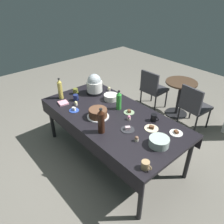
# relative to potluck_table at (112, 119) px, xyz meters

# --- Properties ---
(ground) EXTENTS (9.00, 9.00, 0.00)m
(ground) POSITION_rel_potluck_table_xyz_m (0.00, 0.00, -0.69)
(ground) COLOR slate
(potluck_table) EXTENTS (2.20, 1.10, 0.75)m
(potluck_table) POSITION_rel_potluck_table_xyz_m (0.00, 0.00, 0.00)
(potluck_table) COLOR black
(potluck_table) RESTS_ON ground
(frosted_layer_cake) EXTENTS (0.31, 0.31, 0.13)m
(frosted_layer_cake) POSITION_rel_potluck_table_xyz_m (-0.09, -0.18, 0.12)
(frosted_layer_cake) COLOR silver
(frosted_layer_cake) RESTS_ON potluck_table
(slow_cooker) EXTENTS (0.27, 0.27, 0.34)m
(slow_cooker) POSITION_rel_potluck_table_xyz_m (-0.71, 0.23, 0.22)
(slow_cooker) COLOR black
(slow_cooker) RESTS_ON potluck_table
(glass_salad_bowl) EXTENTS (0.24, 0.24, 0.10)m
(glass_salad_bowl) POSITION_rel_potluck_table_xyz_m (0.85, -0.02, 0.11)
(glass_salad_bowl) COLOR #B2C6BC
(glass_salad_bowl) RESTS_ON potluck_table
(ceramic_snack_bowl) EXTENTS (0.22, 0.22, 0.09)m
(ceramic_snack_bowl) POSITION_rel_potluck_table_xyz_m (-0.36, 0.29, 0.11)
(ceramic_snack_bowl) COLOR silver
(ceramic_snack_bowl) RESTS_ON potluck_table
(dessert_plate_cream) EXTENTS (0.18, 0.18, 0.04)m
(dessert_plate_cream) POSITION_rel_potluck_table_xyz_m (0.58, 0.17, 0.07)
(dessert_plate_cream) COLOR beige
(dessert_plate_cream) RESTS_ON potluck_table
(dessert_plate_charcoal) EXTENTS (0.18, 0.18, 0.05)m
(dessert_plate_charcoal) POSITION_rel_potluck_table_xyz_m (0.40, -0.08, 0.07)
(dessert_plate_charcoal) COLOR #2D2D33
(dessert_plate_charcoal) RESTS_ON potluck_table
(dessert_plate_white) EXTENTS (0.17, 0.17, 0.04)m
(dessert_plate_white) POSITION_rel_potluck_table_xyz_m (0.85, 0.33, 0.07)
(dessert_plate_white) COLOR white
(dessert_plate_white) RESTS_ON potluck_table
(dessert_plate_sage) EXTENTS (0.15, 0.15, 0.04)m
(dessert_plate_sage) POSITION_rel_potluck_table_xyz_m (0.11, 0.23, 0.07)
(dessert_plate_sage) COLOR #8CA87F
(dessert_plate_sage) RESTS_ON potluck_table
(dessert_plate_cobalt) EXTENTS (0.14, 0.14, 0.06)m
(dessert_plate_cobalt) POSITION_rel_potluck_table_xyz_m (-0.45, -0.34, 0.08)
(dessert_plate_cobalt) COLOR #2D4CB2
(dessert_plate_cobalt) RESTS_ON potluck_table
(cupcake_rose) EXTENTS (0.05, 0.05, 0.07)m
(cupcake_rose) POSITION_rel_potluck_table_xyz_m (-0.63, 0.48, 0.09)
(cupcake_rose) COLOR beige
(cupcake_rose) RESTS_ON potluck_table
(cupcake_berry) EXTENTS (0.05, 0.05, 0.07)m
(cupcake_berry) POSITION_rel_potluck_table_xyz_m (0.62, -0.15, 0.09)
(cupcake_berry) COLOR beige
(cupcake_berry) RESTS_ON potluck_table
(cupcake_lemon) EXTENTS (0.05, 0.05, 0.07)m
(cupcake_lemon) POSITION_rel_potluck_table_xyz_m (0.24, 0.10, 0.09)
(cupcake_lemon) COLOR beige
(cupcake_lemon) RESTS_ON potluck_table
(cupcake_vanilla) EXTENTS (0.05, 0.05, 0.07)m
(cupcake_vanilla) POSITION_rel_potluck_table_xyz_m (-0.57, -0.23, 0.09)
(cupcake_vanilla) COLOR beige
(cupcake_vanilla) RESTS_ON potluck_table
(soda_bottle_cola) EXTENTS (0.09, 0.09, 0.34)m
(soda_bottle_cola) POSITION_rel_potluck_table_xyz_m (0.21, -0.36, 0.22)
(soda_bottle_cola) COLOR #33190F
(soda_bottle_cola) RESTS_ON potluck_table
(soda_bottle_ginger_ale) EXTENTS (0.07, 0.07, 0.34)m
(soda_bottle_ginger_ale) POSITION_rel_potluck_table_xyz_m (-0.92, -0.29, 0.22)
(soda_bottle_ginger_ale) COLOR gold
(soda_bottle_ginger_ale) RESTS_ON potluck_table
(soda_bottle_lime_soda) EXTENTS (0.08, 0.08, 0.30)m
(soda_bottle_lime_soda) POSITION_rel_potluck_table_xyz_m (-0.06, 0.19, 0.20)
(soda_bottle_lime_soda) COLOR green
(soda_bottle_lime_soda) RESTS_ON potluck_table
(coffee_mug_navy) EXTENTS (0.12, 0.08, 0.10)m
(coffee_mug_navy) POSITION_rel_potluck_table_xyz_m (-0.70, -0.15, 0.11)
(coffee_mug_navy) COLOR navy
(coffee_mug_navy) RESTS_ON potluck_table
(coffee_mug_tan) EXTENTS (0.13, 0.09, 0.09)m
(coffee_mug_tan) POSITION_rel_potluck_table_xyz_m (0.99, -0.40, 0.11)
(coffee_mug_tan) COLOR tan
(coffee_mug_tan) RESTS_ON potluck_table
(coffee_mug_olive) EXTENTS (0.12, 0.08, 0.10)m
(coffee_mug_olive) POSITION_rel_potluck_table_xyz_m (-0.89, -0.03, 0.11)
(coffee_mug_olive) COLOR olive
(coffee_mug_olive) RESTS_ON potluck_table
(coffee_mug_black) EXTENTS (0.13, 0.08, 0.10)m
(coffee_mug_black) POSITION_rel_potluck_table_xyz_m (0.48, 0.33, 0.11)
(coffee_mug_black) COLOR black
(coffee_mug_black) RESTS_ON potluck_table
(paper_napkin_stack) EXTENTS (0.16, 0.16, 0.02)m
(paper_napkin_stack) POSITION_rel_potluck_table_xyz_m (-0.74, -0.36, 0.07)
(paper_napkin_stack) COLOR pink
(paper_napkin_stack) RESTS_ON potluck_table
(maroon_chair_left) EXTENTS (0.45, 0.45, 0.85)m
(maroon_chair_left) POSITION_rel_potluck_table_xyz_m (-0.55, 1.57, -0.20)
(maroon_chair_left) COLOR #333338
(maroon_chair_left) RESTS_ON ground
(maroon_chair_right) EXTENTS (0.48, 0.48, 0.85)m
(maroon_chair_right) POSITION_rel_potluck_table_xyz_m (0.39, 1.57, -0.20)
(maroon_chair_right) COLOR #333338
(maroon_chair_right) RESTS_ON ground
(round_cafe_table) EXTENTS (0.60, 0.60, 0.72)m
(round_cafe_table) POSITION_rel_potluck_table_xyz_m (-0.05, 1.80, -0.19)
(round_cafe_table) COLOR #473323
(round_cafe_table) RESTS_ON ground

